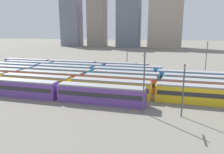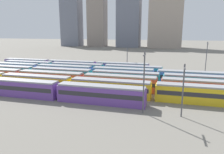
{
  "view_description": "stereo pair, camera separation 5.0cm",
  "coord_description": "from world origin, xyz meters",
  "px_view_note": "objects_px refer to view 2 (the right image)",
  "views": [
    {
      "loc": [
        41.28,
        -38.82,
        14.27
      ],
      "look_at": [
        26.56,
        15.6,
        2.04
      ],
      "focal_mm": 34.08,
      "sensor_mm": 36.0,
      "label": 1
    },
    {
      "loc": [
        41.32,
        -38.81,
        14.27
      ],
      "look_at": [
        26.56,
        15.6,
        2.04
      ],
      "focal_mm": 34.08,
      "sensor_mm": 36.0,
      "label": 2
    }
  ],
  "objects_px": {
    "train_track_6": "(72,66)",
    "catenary_pole_1": "(127,58)",
    "train_track_3": "(125,78)",
    "catenary_pole_3": "(206,57)",
    "train_track_5": "(77,69)",
    "catenary_pole_0": "(144,80)",
    "train_track_0": "(20,88)",
    "train_track_2": "(120,83)",
    "train_track_1": "(71,85)",
    "train_track_4": "(123,74)",
    "catenary_pole_2": "(183,88)"
  },
  "relations": [
    {
      "from": "catenary_pole_3",
      "to": "train_track_4",
      "type": "bearing_deg",
      "value": -151.17
    },
    {
      "from": "train_track_6",
      "to": "train_track_4",
      "type": "bearing_deg",
      "value": -25.97
    },
    {
      "from": "catenary_pole_0",
      "to": "catenary_pole_3",
      "type": "relative_size",
      "value": 1.0
    },
    {
      "from": "train_track_5",
      "to": "train_track_6",
      "type": "distance_m",
      "value": 6.91
    },
    {
      "from": "train_track_3",
      "to": "catenary_pole_2",
      "type": "bearing_deg",
      "value": -53.83
    },
    {
      "from": "catenary_pole_2",
      "to": "catenary_pole_3",
      "type": "height_order",
      "value": "catenary_pole_3"
    },
    {
      "from": "train_track_0",
      "to": "train_track_3",
      "type": "relative_size",
      "value": 0.6
    },
    {
      "from": "train_track_2",
      "to": "catenary_pole_2",
      "type": "distance_m",
      "value": 19.54
    },
    {
      "from": "catenary_pole_1",
      "to": "catenary_pole_3",
      "type": "bearing_deg",
      "value": -0.23
    },
    {
      "from": "train_track_5",
      "to": "train_track_6",
      "type": "relative_size",
      "value": 1.0
    },
    {
      "from": "train_track_1",
      "to": "catenary_pole_1",
      "type": "xyz_separation_m",
      "value": [
        7.47,
        29.09,
        2.94
      ]
    },
    {
      "from": "train_track_2",
      "to": "train_track_6",
      "type": "height_order",
      "value": "same"
    },
    {
      "from": "train_track_3",
      "to": "catenary_pole_1",
      "type": "height_order",
      "value": "catenary_pole_1"
    },
    {
      "from": "catenary_pole_0",
      "to": "catenary_pole_2",
      "type": "relative_size",
      "value": 1.21
    },
    {
      "from": "train_track_4",
      "to": "train_track_5",
      "type": "bearing_deg",
      "value": 162.81
    },
    {
      "from": "train_track_3",
      "to": "catenary_pole_1",
      "type": "xyz_separation_m",
      "value": [
        -3.21,
        18.69,
        2.94
      ]
    },
    {
      "from": "catenary_pole_1",
      "to": "train_track_5",
      "type": "bearing_deg",
      "value": -151.76
    },
    {
      "from": "train_track_3",
      "to": "catenary_pole_3",
      "type": "height_order",
      "value": "catenary_pole_3"
    },
    {
      "from": "train_track_0",
      "to": "train_track_2",
      "type": "xyz_separation_m",
      "value": [
        20.34,
        10.4,
        0.0
      ]
    },
    {
      "from": "train_track_3",
      "to": "train_track_6",
      "type": "bearing_deg",
      "value": 146.07
    },
    {
      "from": "train_track_0",
      "to": "train_track_6",
      "type": "distance_m",
      "value": 31.3
    },
    {
      "from": "train_track_6",
      "to": "catenary_pole_1",
      "type": "relative_size",
      "value": 6.46
    },
    {
      "from": "train_track_0",
      "to": "train_track_4",
      "type": "relative_size",
      "value": 0.6
    },
    {
      "from": "train_track_3",
      "to": "catenary_pole_2",
      "type": "distance_m",
      "value": 23.23
    },
    {
      "from": "train_track_4",
      "to": "catenary_pole_0",
      "type": "height_order",
      "value": "catenary_pole_0"
    },
    {
      "from": "train_track_0",
      "to": "catenary_pole_1",
      "type": "xyz_separation_m",
      "value": [
        17.43,
        34.29,
        2.94
      ]
    },
    {
      "from": "train_track_0",
      "to": "catenary_pole_2",
      "type": "bearing_deg",
      "value": -4.97
    },
    {
      "from": "train_track_2",
      "to": "train_track_4",
      "type": "xyz_separation_m",
      "value": [
        -1.54,
        10.4,
        0.0
      ]
    },
    {
      "from": "train_track_3",
      "to": "catenary_pole_0",
      "type": "xyz_separation_m",
      "value": [
        7.08,
        -18.6,
        4.15
      ]
    },
    {
      "from": "train_track_1",
      "to": "catenary_pole_0",
      "type": "relative_size",
      "value": 6.8
    },
    {
      "from": "train_track_3",
      "to": "catenary_pole_0",
      "type": "bearing_deg",
      "value": -69.17
    },
    {
      "from": "train_track_0",
      "to": "train_track_4",
      "type": "xyz_separation_m",
      "value": [
        18.81,
        20.8,
        0.0
      ]
    },
    {
      "from": "train_track_0",
      "to": "train_track_3",
      "type": "bearing_deg",
      "value": 37.08
    },
    {
      "from": "train_track_1",
      "to": "catenary_pole_3",
      "type": "xyz_separation_m",
      "value": [
        33.17,
        28.99,
        4.14
      ]
    },
    {
      "from": "train_track_2",
      "to": "train_track_3",
      "type": "relative_size",
      "value": 1.0
    },
    {
      "from": "train_track_3",
      "to": "train_track_5",
      "type": "distance_m",
      "value": 21.35
    },
    {
      "from": "catenary_pole_0",
      "to": "catenary_pole_1",
      "type": "xyz_separation_m",
      "value": [
        -10.29,
        37.29,
        -1.2
      ]
    },
    {
      "from": "train_track_0",
      "to": "train_track_2",
      "type": "distance_m",
      "value": 22.85
    },
    {
      "from": "train_track_1",
      "to": "train_track_2",
      "type": "relative_size",
      "value": 0.8
    },
    {
      "from": "train_track_2",
      "to": "train_track_4",
      "type": "relative_size",
      "value": 1.0
    },
    {
      "from": "catenary_pole_0",
      "to": "catenary_pole_3",
      "type": "bearing_deg",
      "value": 67.49
    },
    {
      "from": "train_track_5",
      "to": "catenary_pole_0",
      "type": "bearing_deg",
      "value": -48.42
    },
    {
      "from": "train_track_1",
      "to": "train_track_5",
      "type": "relative_size",
      "value": 1.34
    },
    {
      "from": "train_track_1",
      "to": "train_track_5",
      "type": "xyz_separation_m",
      "value": [
        -7.96,
        20.8,
        -0.0
      ]
    },
    {
      "from": "train_track_6",
      "to": "train_track_3",
      "type": "bearing_deg",
      "value": -33.93
    },
    {
      "from": "catenary_pole_3",
      "to": "train_track_3",
      "type": "bearing_deg",
      "value": -140.42
    },
    {
      "from": "train_track_1",
      "to": "catenary_pole_1",
      "type": "bearing_deg",
      "value": 75.59
    },
    {
      "from": "catenary_pole_0",
      "to": "catenary_pole_1",
      "type": "height_order",
      "value": "catenary_pole_0"
    },
    {
      "from": "train_track_0",
      "to": "train_track_4",
      "type": "distance_m",
      "value": 28.04
    },
    {
      "from": "catenary_pole_1",
      "to": "catenary_pole_0",
      "type": "bearing_deg",
      "value": -74.58
    }
  ]
}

